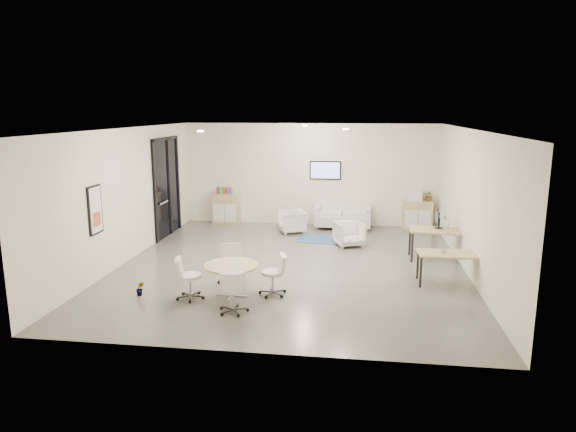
% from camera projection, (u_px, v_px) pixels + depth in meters
% --- Properties ---
extents(room_shell, '(9.60, 10.60, 4.80)m').
position_uv_depth(room_shell, '(291.00, 199.00, 11.84)').
color(room_shell, '#55524E').
rests_on(room_shell, ground).
extents(glass_door, '(0.09, 1.90, 2.85)m').
position_uv_depth(glass_door, '(167.00, 184.00, 14.81)').
color(glass_door, black).
rests_on(glass_door, room_shell).
extents(artwork, '(0.05, 0.54, 1.04)m').
position_uv_depth(artwork, '(95.00, 210.00, 10.82)').
color(artwork, black).
rests_on(artwork, room_shell).
extents(wall_tv, '(0.98, 0.06, 0.58)m').
position_uv_depth(wall_tv, '(325.00, 170.00, 16.07)').
color(wall_tv, black).
rests_on(wall_tv, room_shell).
extents(ceiling_spots, '(3.14, 4.14, 0.03)m').
position_uv_depth(ceiling_spots, '(288.00, 128.00, 12.35)').
color(ceiling_spots, '#FFEAC6').
rests_on(ceiling_spots, room_shell).
extents(sideboard_left, '(0.85, 0.44, 0.96)m').
position_uv_depth(sideboard_left, '(226.00, 209.00, 16.55)').
color(sideboard_left, tan).
rests_on(sideboard_left, room_shell).
extents(sideboard_right, '(0.88, 0.43, 0.88)m').
position_uv_depth(sideboard_right, '(417.00, 215.00, 15.77)').
color(sideboard_right, tan).
rests_on(sideboard_right, room_shell).
extents(books, '(0.49, 0.14, 0.22)m').
position_uv_depth(books, '(224.00, 191.00, 16.44)').
color(books, red).
rests_on(books, sideboard_left).
extents(printer, '(0.48, 0.41, 0.32)m').
position_uv_depth(printer, '(414.00, 196.00, 15.67)').
color(printer, white).
rests_on(printer, sideboard_right).
extents(loveseat, '(1.73, 0.89, 0.64)m').
position_uv_depth(loveseat, '(343.00, 217.00, 15.90)').
color(loveseat, silver).
rests_on(loveseat, room_shell).
extents(blue_rug, '(1.59, 1.15, 0.01)m').
position_uv_depth(blue_rug, '(326.00, 240.00, 14.53)').
color(blue_rug, '#294F7F').
rests_on(blue_rug, room_shell).
extents(armchair_left, '(0.89, 0.91, 0.73)m').
position_uv_depth(armchair_left, '(292.00, 221.00, 15.33)').
color(armchair_left, silver).
rests_on(armchair_left, room_shell).
extents(armchair_right, '(0.90, 0.88, 0.73)m').
position_uv_depth(armchair_right, '(349.00, 233.00, 13.82)').
color(armchair_right, silver).
rests_on(armchair_right, room_shell).
extents(desk_rear, '(1.50, 0.85, 0.75)m').
position_uv_depth(desk_rear, '(439.00, 233.00, 12.51)').
color(desk_rear, tan).
rests_on(desk_rear, room_shell).
extents(desk_front, '(1.33, 0.69, 0.69)m').
position_uv_depth(desk_front, '(450.00, 256.00, 10.74)').
color(desk_front, tan).
rests_on(desk_front, room_shell).
extents(monitor, '(0.20, 0.50, 0.44)m').
position_uv_depth(monitor, '(438.00, 219.00, 12.60)').
color(monitor, black).
rests_on(monitor, desk_rear).
extents(round_table, '(1.08, 1.08, 0.66)m').
position_uv_depth(round_table, '(232.00, 269.00, 10.03)').
color(round_table, tan).
rests_on(round_table, room_shell).
extents(meeting_chairs, '(2.27, 2.27, 0.82)m').
position_uv_depth(meeting_chairs, '(232.00, 277.00, 10.06)').
color(meeting_chairs, white).
rests_on(meeting_chairs, room_shell).
extents(plant_cabinet, '(0.40, 0.42, 0.26)m').
position_uv_depth(plant_cabinet, '(429.00, 197.00, 15.61)').
color(plant_cabinet, '#3F7F3F').
rests_on(plant_cabinet, sideboard_right).
extents(plant_floor, '(0.25, 0.33, 0.13)m').
position_uv_depth(plant_floor, '(140.00, 292.00, 10.19)').
color(plant_floor, '#3F7F3F').
rests_on(plant_floor, room_shell).
extents(cup, '(0.13, 0.11, 0.11)m').
position_uv_depth(cup, '(443.00, 250.00, 10.72)').
color(cup, white).
rests_on(cup, desk_front).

